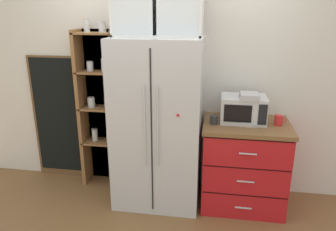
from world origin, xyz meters
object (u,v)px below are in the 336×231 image
(coffee_maker, at_px, (248,108))
(bottle_cobalt, at_px, (247,111))
(mug_red, at_px, (279,120))
(chalkboard_menu, at_px, (58,118))
(mug_charcoal, at_px, (214,120))
(microwave, at_px, (243,109))
(refrigerator, at_px, (158,123))

(coffee_maker, bearing_deg, bottle_cobalt, 90.00)
(mug_red, distance_m, chalkboard_menu, 2.49)
(coffee_maker, xyz_separation_m, mug_charcoal, (-0.33, -0.08, -0.11))
(coffee_maker, bearing_deg, mug_charcoal, -166.26)
(mug_charcoal, bearing_deg, microwave, 23.28)
(bottle_cobalt, bearing_deg, mug_red, -15.99)
(mug_red, relative_size, chalkboard_menu, 0.08)
(coffee_maker, bearing_deg, microwave, 135.53)
(microwave, height_order, coffee_maker, coffee_maker)
(microwave, bearing_deg, bottle_cobalt, 30.08)
(mug_red, bearing_deg, mug_charcoal, -174.30)
(coffee_maker, relative_size, mug_charcoal, 2.82)
(mug_charcoal, bearing_deg, coffee_maker, 13.74)
(refrigerator, relative_size, mug_charcoal, 15.77)
(mug_charcoal, relative_size, mug_red, 0.96)
(mug_red, distance_m, bottle_cobalt, 0.31)
(mug_red, relative_size, bottle_cobalt, 0.47)
(bottle_cobalt, bearing_deg, microwave, -149.92)
(refrigerator, xyz_separation_m, mug_charcoal, (0.56, -0.05, 0.08))
(microwave, distance_m, mug_charcoal, 0.32)
(microwave, distance_m, chalkboard_menu, 2.16)
(microwave, distance_m, bottle_cobalt, 0.06)
(mug_charcoal, bearing_deg, mug_red, 5.70)
(mug_red, xyz_separation_m, bottle_cobalt, (-0.30, 0.08, 0.06))
(bottle_cobalt, bearing_deg, refrigerator, -173.52)
(refrigerator, xyz_separation_m, chalkboard_menu, (-1.28, 0.32, -0.12))
(bottle_cobalt, distance_m, chalkboard_menu, 2.19)
(refrigerator, distance_m, mug_red, 1.19)
(mug_charcoal, bearing_deg, chalkboard_menu, 168.93)
(bottle_cobalt, bearing_deg, mug_charcoal, -155.78)
(refrigerator, bearing_deg, mug_red, 0.80)
(microwave, bearing_deg, coffee_maker, -44.47)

